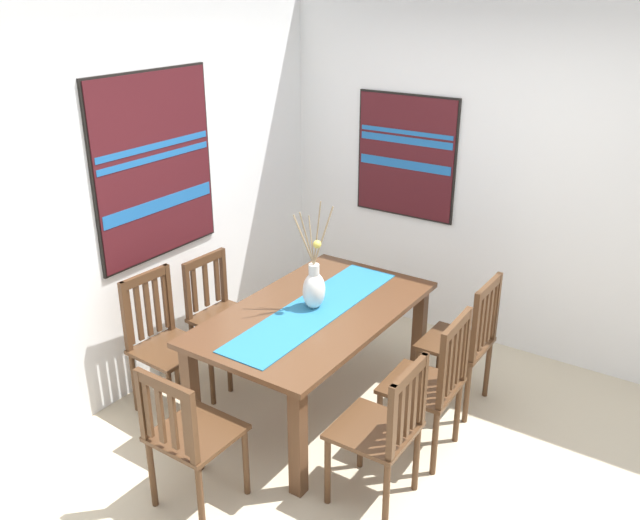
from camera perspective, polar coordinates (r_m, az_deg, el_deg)
The scene contains 14 objects.
ground_plane at distance 4.25m, azimuth 4.67°, elevation -16.91°, with size 6.40×6.40×0.03m, color beige.
wall_back at distance 4.66m, azimuth -15.18°, elevation 5.21°, with size 6.40×0.12×2.70m, color white.
wall_side at distance 5.17m, azimuth 15.43°, elevation 6.88°, with size 0.12×6.40×2.70m, color white.
dining_table at distance 4.37m, azimuth -0.47°, elevation -5.49°, with size 1.66×0.96×0.73m.
table_runner at distance 4.32m, azimuth -0.47°, elevation -4.23°, with size 1.53×0.36×0.01m, color #236B93.
centerpiece_vase at distance 4.29m, azimuth -0.51°, elevation -2.31°, with size 0.23×0.21×0.73m.
chair_0 at distance 3.72m, azimuth -11.09°, elevation -14.36°, with size 0.42×0.42×0.88m.
chair_1 at distance 4.08m, azimuth 9.44°, elevation -10.17°, with size 0.43×0.43×0.94m.
chair_2 at distance 4.90m, azimuth -8.40°, elevation -4.53°, with size 0.44×0.44×0.88m.
chair_3 at distance 4.57m, azimuth -13.17°, elevation -6.64°, with size 0.44×0.44×0.94m.
chair_4 at distance 4.56m, azimuth 12.19°, elevation -6.62°, with size 0.42×0.42×0.94m.
chair_5 at distance 3.70m, azimuth 5.45°, elevation -14.09°, with size 0.43×0.43×0.89m.
painting_on_back_wall at distance 4.63m, azimuth -13.89°, elevation 7.71°, with size 1.03×0.05×1.25m.
painting_on_side_wall at distance 5.39m, azimuth 7.32°, elevation 8.73°, with size 0.05×0.85×0.97m.
Camera 1 is at (-2.89, -1.54, 2.68)m, focal length 37.66 mm.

